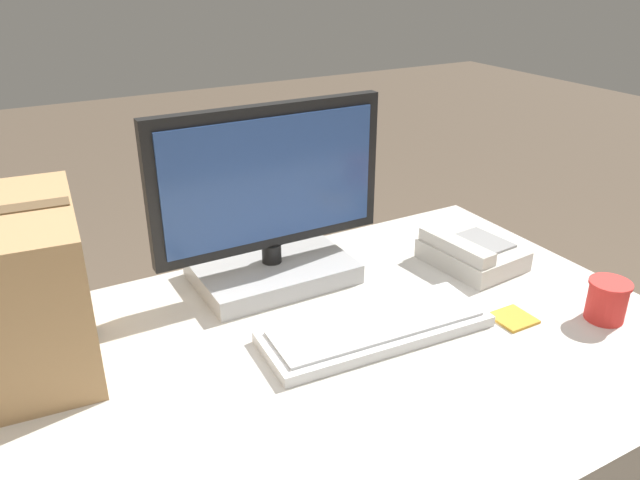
{
  "coord_description": "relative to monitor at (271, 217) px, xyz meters",
  "views": [
    {
      "loc": [
        -0.29,
        -0.84,
        1.42
      ],
      "look_at": [
        0.27,
        0.15,
        0.89
      ],
      "focal_mm": 35.0,
      "sensor_mm": 36.0,
      "label": 1
    }
  ],
  "objects": [
    {
      "name": "sticky_note_pad",
      "position": [
        0.35,
        -0.4,
        -0.15
      ],
      "size": [
        0.08,
        0.08,
        0.01
      ],
      "color": "gold",
      "rests_on": "office_desk"
    },
    {
      "name": "keyboard",
      "position": [
        0.08,
        -0.3,
        -0.14
      ],
      "size": [
        0.46,
        0.19,
        0.03
      ],
      "rotation": [
        0.0,
        0.0,
        -0.06
      ],
      "color": "silver",
      "rests_on": "office_desk"
    },
    {
      "name": "monitor",
      "position": [
        0.0,
        0.0,
        0.0
      ],
      "size": [
        0.53,
        0.24,
        0.4
      ],
      "color": "#B7B7B7",
      "rests_on": "office_desk"
    },
    {
      "name": "paper_cup_right",
      "position": [
        0.52,
        -0.48,
        -0.11
      ],
      "size": [
        0.08,
        0.08,
        0.09
      ],
      "color": "red",
      "rests_on": "office_desk"
    },
    {
      "name": "desk_phone",
      "position": [
        0.44,
        -0.16,
        -0.12
      ],
      "size": [
        0.19,
        0.23,
        0.08
      ],
      "rotation": [
        0.0,
        0.0,
        0.09
      ],
      "color": "beige",
      "rests_on": "office_desk"
    }
  ]
}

